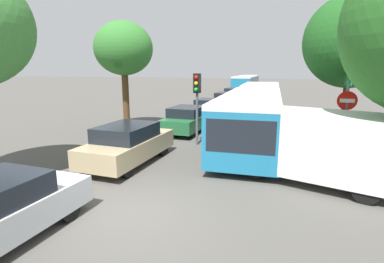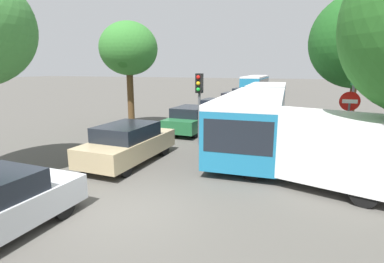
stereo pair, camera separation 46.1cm
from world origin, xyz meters
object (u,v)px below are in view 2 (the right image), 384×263
at_px(tree_right_mid, 359,41).
at_px(traffic_light, 199,93).
at_px(white_van, 319,147).
at_px(queued_car_navy, 214,108).
at_px(tree_left_mid, 128,50).
at_px(queued_car_tan, 128,143).
at_px(direction_sign_post, 353,91).
at_px(queued_car_red, 232,100).
at_px(queued_car_green, 191,119).
at_px(articulated_bus, 260,107).
at_px(no_entry_sign, 348,117).
at_px(queued_car_graphite, 242,95).
at_px(city_bus_rear, 256,83).

bearing_deg(tree_right_mid, traffic_light, -144.39).
xyz_separation_m(white_van, tree_right_mid, (2.15, 8.74, 3.81)).
xyz_separation_m(queued_car_navy, tree_left_mid, (-3.61, -5.87, 3.95)).
distance_m(queued_car_tan, direction_sign_post, 10.85).
bearing_deg(queued_car_red, queued_car_tan, -178.20).
bearing_deg(queued_car_green, queued_car_navy, 4.91).
distance_m(queued_car_green, queued_car_navy, 5.60).
distance_m(white_van, direction_sign_post, 6.76).
bearing_deg(queued_car_navy, tree_left_mid, 151.48).
bearing_deg(white_van, articulated_bus, -53.29).
distance_m(no_entry_sign, tree_left_mid, 12.16).
bearing_deg(articulated_bus, direction_sign_post, 73.08).
height_order(queued_car_graphite, tree_left_mid, tree_left_mid).
distance_m(queued_car_graphite, tree_right_mid, 17.34).
bearing_deg(tree_right_mid, queued_car_graphite, 120.94).
height_order(articulated_bus, queued_car_tan, articulated_bus).
distance_m(queued_car_tan, white_van, 6.86).
xyz_separation_m(queued_car_navy, traffic_light, (1.51, -8.26, 1.81)).
xyz_separation_m(queued_car_red, direction_sign_post, (8.23, -11.47, 1.85)).
relative_size(queued_car_navy, no_entry_sign, 1.42).
height_order(articulated_bus, no_entry_sign, no_entry_sign).
bearing_deg(queued_car_green, traffic_light, -150.38).
xyz_separation_m(queued_car_navy, queued_car_red, (0.14, 6.04, 0.01)).
bearing_deg(tree_left_mid, tree_right_mid, 12.75).
bearing_deg(articulated_bus, queued_car_red, -161.53).
xyz_separation_m(queued_car_green, tree_right_mid, (8.56, 2.52, 4.30)).
distance_m(traffic_light, tree_left_mid, 6.04).
bearing_deg(white_van, queued_car_graphite, -57.11).
bearing_deg(queued_car_graphite, direction_sign_post, -150.70).
xyz_separation_m(city_bus_rear, queued_car_navy, (0.00, -23.24, -0.74)).
bearing_deg(queued_car_red, queued_car_graphite, 3.38).
bearing_deg(queued_car_red, tree_right_mid, -133.59).
bearing_deg(direction_sign_post, traffic_light, 20.55).
bearing_deg(tree_left_mid, traffic_light, -24.97).
height_order(queued_car_tan, direction_sign_post, direction_sign_post).
height_order(queued_car_graphite, white_van, white_van).
bearing_deg(queued_car_graphite, tree_left_mid, 170.86).
height_order(queued_car_green, tree_right_mid, tree_right_mid).
height_order(queued_car_tan, white_van, white_van).
bearing_deg(queued_car_tan, queued_car_red, 1.80).
xyz_separation_m(queued_car_graphite, white_van, (6.49, -23.15, 0.50)).
height_order(white_van, traffic_light, traffic_light).
xyz_separation_m(queued_car_green, direction_sign_post, (8.19, 0.17, 1.80)).
bearing_deg(queued_car_tan, no_entry_sign, -71.14).
distance_m(white_van, no_entry_sign, 2.60).
distance_m(queued_car_green, direction_sign_post, 8.39).
distance_m(queued_car_graphite, traffic_light, 19.71).
relative_size(white_van, tree_right_mid, 0.71).
bearing_deg(queued_car_navy, queued_car_red, 1.73).
distance_m(queued_car_green, queued_car_red, 11.63).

